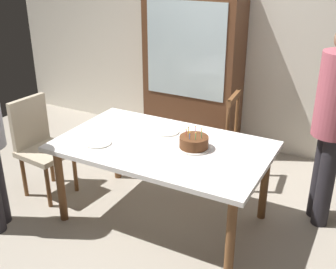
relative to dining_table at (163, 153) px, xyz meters
The scene contains 12 objects.
ground 0.65m from the dining_table, ahead, with size 6.40×6.40×0.00m, color #9E9384.
back_wall 1.96m from the dining_table, 90.00° to the left, with size 6.40×0.10×2.60m, color silver.
dining_table is the anchor object (origin of this frame).
birthday_cake 0.29m from the dining_table, 11.64° to the left, with size 0.28×0.28×0.17m.
plate_near_celebrant 0.54m from the dining_table, 153.81° to the right, with size 0.22×0.22×0.01m, color silver.
plate_far_side 0.26m from the dining_table, 110.29° to the left, with size 0.22×0.22×0.01m, color silver.
fork_near_celebrant 0.69m from the dining_table, 159.48° to the right, with size 0.18×0.02×0.01m, color silver.
fork_far_side 0.34m from the dining_table, 137.81° to the left, with size 0.18×0.02×0.01m, color silver.
chair_spindle_back 0.88m from the dining_table, 81.29° to the left, with size 0.48×0.48×0.95m.
chair_upholstered 1.27m from the dining_table, behind, with size 0.49×0.48×0.95m.
person_guest 1.41m from the dining_table, 27.51° to the left, with size 0.32×0.32×1.69m.
china_cabinet 1.65m from the dining_table, 106.04° to the left, with size 1.10×0.45×1.90m.
Camera 1 is at (1.50, -2.73, 2.21)m, focal length 44.64 mm.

